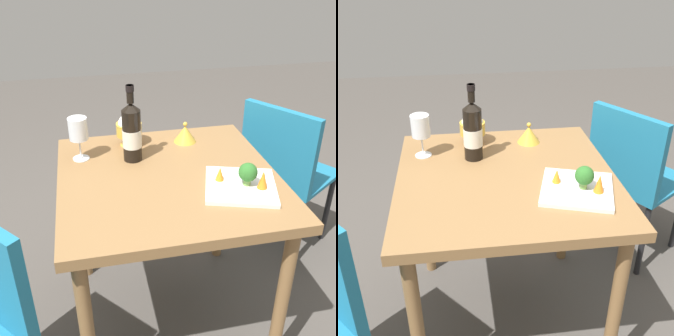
{
  "view_description": "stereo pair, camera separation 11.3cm",
  "coord_description": "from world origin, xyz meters",
  "views": [
    {
      "loc": [
        0.29,
        1.33,
        1.53
      ],
      "look_at": [
        0.0,
        0.0,
        0.78
      ],
      "focal_mm": 44.06,
      "sensor_mm": 36.0,
      "label": 1
    },
    {
      "loc": [
        0.18,
        1.35,
        1.53
      ],
      "look_at": [
        0.0,
        0.0,
        0.78
      ],
      "focal_mm": 44.06,
      "sensor_mm": 36.0,
      "label": 2
    }
  ],
  "objects": [
    {
      "name": "carrot_garnish_left",
      "position": [
        -0.3,
        0.19,
        0.8
      ],
      "size": [
        0.04,
        0.04,
        0.07
      ],
      "color": "orange",
      "rests_on": "serving_plate"
    },
    {
      "name": "wine_bottle",
      "position": [
        0.11,
        -0.16,
        0.87
      ],
      "size": [
        0.08,
        0.08,
        0.31
      ],
      "color": "black",
      "rests_on": "dining_table"
    },
    {
      "name": "chair_near_window",
      "position": [
        -0.68,
        -0.35,
        0.53
      ],
      "size": [
        0.55,
        0.55,
        0.85
      ],
      "rotation": [
        0.0,
        0.0,
        2.14
      ],
      "color": "teal",
      "rests_on": "ground_plane"
    },
    {
      "name": "wine_glass",
      "position": [
        0.32,
        -0.21,
        0.88
      ],
      "size": [
        0.08,
        0.08,
        0.18
      ],
      "color": "white",
      "rests_on": "dining_table"
    },
    {
      "name": "rice_bowl_lid",
      "position": [
        -0.14,
        -0.28,
        0.79
      ],
      "size": [
        0.1,
        0.1,
        0.09
      ],
      "color": "gold",
      "rests_on": "dining_table"
    },
    {
      "name": "dining_table",
      "position": [
        0.0,
        0.0,
        0.65
      ],
      "size": [
        0.83,
        0.83,
        0.75
      ],
      "color": "olive",
      "rests_on": "ground_plane"
    },
    {
      "name": "carrot_garnish_right",
      "position": [
        -0.17,
        0.1,
        0.79
      ],
      "size": [
        0.03,
        0.03,
        0.05
      ],
      "color": "orange",
      "rests_on": "serving_plate"
    },
    {
      "name": "ground_plane",
      "position": [
        0.0,
        0.0,
        0.0
      ],
      "size": [
        8.0,
        8.0,
        0.0
      ],
      "primitive_type": "plane",
      "color": "#4C4742"
    },
    {
      "name": "broccoli_floret",
      "position": [
        -0.26,
        0.16,
        0.81
      ],
      "size": [
        0.07,
        0.07,
        0.09
      ],
      "color": "#729E4C",
      "rests_on": "serving_plate"
    },
    {
      "name": "serving_plate",
      "position": [
        -0.24,
        0.15,
        0.76
      ],
      "size": [
        0.31,
        0.31,
        0.02
      ],
      "rotation": [
        0.0,
        0.0,
        -0.31
      ],
      "color": "white",
      "rests_on": "dining_table"
    },
    {
      "name": "rice_bowl",
      "position": [
        0.11,
        -0.3,
        0.82
      ],
      "size": [
        0.11,
        0.11,
        0.14
      ],
      "color": "gold",
      "rests_on": "dining_table"
    }
  ]
}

